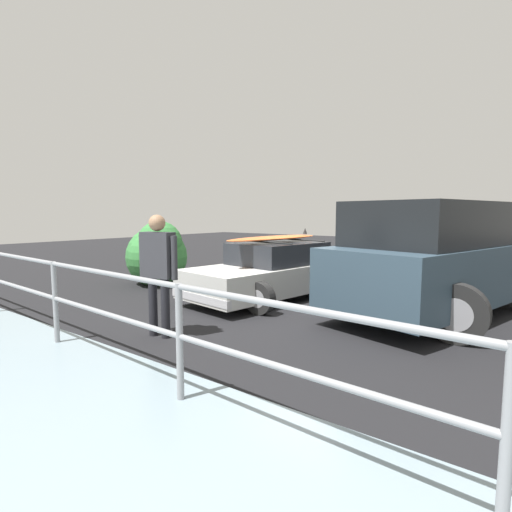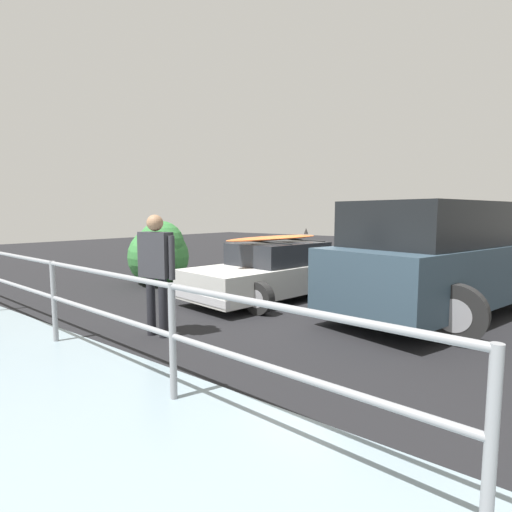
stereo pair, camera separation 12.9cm
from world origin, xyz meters
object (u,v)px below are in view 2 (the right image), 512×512
(sedan_car, at_px, (275,271))
(suv_car, at_px, (441,257))
(bush_near_left, at_px, (159,255))
(person_bystander, at_px, (156,264))

(sedan_car, bearing_deg, suv_car, -169.06)
(suv_car, height_order, bush_near_left, suv_car)
(person_bystander, distance_m, bush_near_left, 4.54)
(sedan_car, height_order, bush_near_left, bush_near_left)
(person_bystander, xyz_separation_m, bush_near_left, (3.53, -2.84, -0.32))
(suv_car, distance_m, person_bystander, 4.89)
(person_bystander, bearing_deg, suv_car, -127.01)
(person_bystander, relative_size, bush_near_left, 1.02)
(suv_car, relative_size, bush_near_left, 2.89)
(suv_car, xyz_separation_m, person_bystander, (2.94, 3.91, 0.04))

